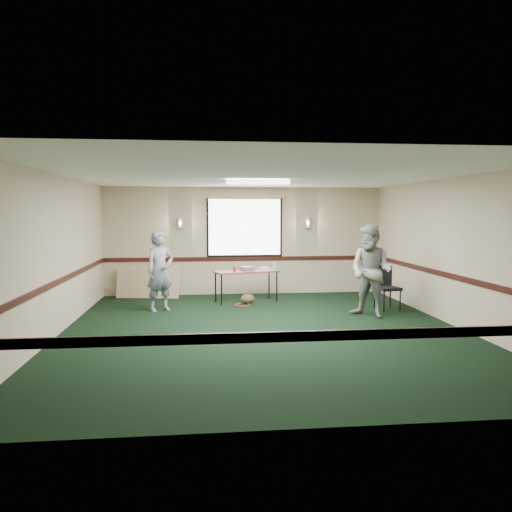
{
  "coord_description": "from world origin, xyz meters",
  "views": [
    {
      "loc": [
        -1.06,
        -8.53,
        2.07
      ],
      "look_at": [
        0.0,
        1.3,
        1.2
      ],
      "focal_mm": 35.0,
      "sensor_mm": 36.0,
      "label": 1
    }
  ],
  "objects": [
    {
      "name": "cable_coil",
      "position": [
        -0.18,
        2.43,
        0.01
      ],
      "size": [
        0.45,
        0.45,
        0.02
      ],
      "primitive_type": "torus",
      "rotation": [
        0.0,
        0.0,
        -0.34
      ],
      "color": "red",
      "rests_on": "ground"
    },
    {
      "name": "person_left",
      "position": [
        -1.95,
        1.98,
        0.84
      ],
      "size": [
        0.73,
        0.67,
        1.68
      ],
      "primitive_type": "imported",
      "rotation": [
        0.0,
        0.0,
        0.56
      ],
      "color": "#38437B",
      "rests_on": "ground"
    },
    {
      "name": "folded_table",
      "position": [
        -2.38,
        3.6,
        0.39
      ],
      "size": [
        1.52,
        0.45,
        0.77
      ],
      "primitive_type": "cube",
      "rotation": [
        -0.21,
        0.0,
        -0.15
      ],
      "color": "tan",
      "rests_on": "ground"
    },
    {
      "name": "person_right",
      "position": [
        2.25,
        0.93,
        0.91
      ],
      "size": [
        1.12,
        1.12,
        1.83
      ],
      "primitive_type": "imported",
      "rotation": [
        0.0,
        0.0,
        -0.79
      ],
      "color": "#7192AF",
      "rests_on": "ground"
    },
    {
      "name": "game_console",
      "position": [
        0.38,
        3.09,
        0.75
      ],
      "size": [
        0.23,
        0.2,
        0.05
      ],
      "primitive_type": "cube",
      "rotation": [
        0.0,
        0.0,
        0.14
      ],
      "color": "white",
      "rests_on": "folding_table"
    },
    {
      "name": "water_bottle",
      "position": [
        0.6,
        2.86,
        0.82
      ],
      "size": [
        0.06,
        0.06,
        0.19
      ],
      "primitive_type": "cylinder",
      "color": "#9BD3FF",
      "rests_on": "folding_table"
    },
    {
      "name": "conference_chair",
      "position": [
        2.83,
        1.7,
        0.55
      ],
      "size": [
        0.53,
        0.55,
        0.93
      ],
      "rotation": [
        0.0,
        0.0,
        0.18
      ],
      "color": "black",
      "rests_on": "ground"
    },
    {
      "name": "folding_table",
      "position": [
        -0.06,
        2.84,
        0.67
      ],
      "size": [
        1.56,
        0.94,
        0.73
      ],
      "rotation": [
        0.0,
        0.0,
        0.26
      ],
      "color": "#5E2C1B",
      "rests_on": "ground"
    },
    {
      "name": "ground",
      "position": [
        0.0,
        0.0,
        0.0
      ],
      "size": [
        8.0,
        8.0,
        0.0
      ],
      "primitive_type": "plane",
      "color": "black",
      "rests_on": "ground"
    },
    {
      "name": "red_cup",
      "position": [
        -0.34,
        2.7,
        0.78
      ],
      "size": [
        0.07,
        0.07,
        0.11
      ],
      "primitive_type": "cylinder",
      "color": "red",
      "rests_on": "folding_table"
    },
    {
      "name": "projector",
      "position": [
        -0.04,
        2.88,
        0.77
      ],
      "size": [
        0.35,
        0.33,
        0.09
      ],
      "primitive_type": "cube",
      "rotation": [
        0.0,
        0.0,
        0.47
      ],
      "color": "gray",
      "rests_on": "folding_table"
    },
    {
      "name": "room_shell",
      "position": [
        0.0,
        2.12,
        1.58
      ],
      "size": [
        8.0,
        8.02,
        8.0
      ],
      "color": "#C5AF8E",
      "rests_on": "ground"
    },
    {
      "name": "duffel_bag",
      "position": [
        -0.05,
        2.59,
        0.11
      ],
      "size": [
        0.36,
        0.3,
        0.22
      ],
      "primitive_type": "ellipsoid",
      "rotation": [
        0.0,
        0.0,
        0.21
      ],
      "color": "#484429",
      "rests_on": "ground"
    }
  ]
}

